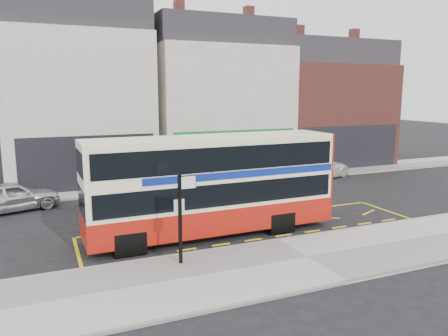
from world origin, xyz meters
name	(u,v)px	position (x,y,z in m)	size (l,w,h in m)	color
ground	(273,240)	(0.00, 0.00, 0.00)	(120.00, 120.00, 0.00)	black
pavement	(307,259)	(0.00, -2.30, 0.07)	(40.00, 4.00, 0.15)	#A8A69F
kerb	(278,241)	(0.00, -0.38, 0.07)	(40.00, 0.15, 0.15)	gray
far_pavement	(184,183)	(0.00, 11.00, 0.07)	(50.00, 3.00, 0.15)	#A8A69F
road_markings	(254,228)	(0.00, 1.60, 0.01)	(14.00, 3.40, 0.01)	yellow
terrace_left	(79,96)	(-5.50, 14.99, 5.32)	(8.00, 8.01, 11.80)	silver
terrace_green_shop	(213,99)	(3.50, 14.99, 5.07)	(9.00, 8.01, 11.30)	silver
terrace_right	(319,105)	(12.50, 14.99, 4.57)	(9.00, 8.01, 10.30)	brown
double_decker_bus	(213,184)	(-1.87, 1.49, 2.05)	(9.81, 2.42, 3.90)	#FFF0C2
bus_stop_post	(182,210)	(-3.98, -1.15, 1.90)	(0.73, 0.13, 2.91)	black
car_silver	(11,196)	(-9.37, 8.34, 0.73)	(1.72, 4.27, 1.45)	#B9B9BE
car_grey	(203,180)	(0.26, 8.42, 0.74)	(1.57, 4.51, 1.49)	#44464C
car_white	(319,167)	(8.66, 9.38, 0.72)	(2.03, 4.99, 1.45)	white
street_tree_right	(260,125)	(5.81, 12.29, 3.35)	(2.28, 2.28, 4.92)	black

